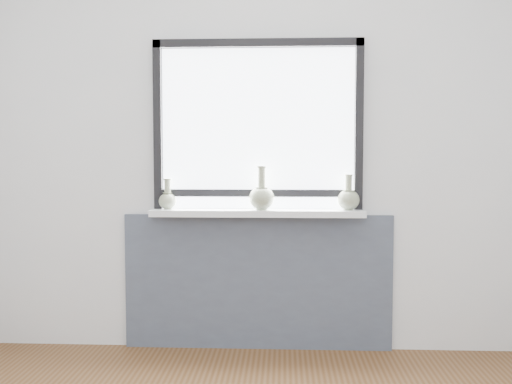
{
  "coord_description": "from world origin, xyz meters",
  "views": [
    {
      "loc": [
        0.16,
        -1.8,
        1.24
      ],
      "look_at": [
        0.0,
        1.55,
        1.02
      ],
      "focal_mm": 40.0,
      "sensor_mm": 36.0,
      "label": 1
    }
  ],
  "objects_px": {
    "vase_a": "(168,199)",
    "vase_c": "(348,198)",
    "vase_b": "(262,196)",
    "windowsill": "(257,213)"
  },
  "relations": [
    {
      "from": "vase_a",
      "to": "vase_c",
      "type": "xyz_separation_m",
      "value": [
        1.12,
        -0.0,
        0.01
      ]
    },
    {
      "from": "vase_c",
      "to": "vase_a",
      "type": "bearing_deg",
      "value": 179.75
    },
    {
      "from": "windowsill",
      "to": "vase_a",
      "type": "bearing_deg",
      "value": 179.65
    },
    {
      "from": "vase_b",
      "to": "vase_c",
      "type": "height_order",
      "value": "vase_b"
    },
    {
      "from": "vase_a",
      "to": "vase_c",
      "type": "relative_size",
      "value": 0.87
    },
    {
      "from": "vase_a",
      "to": "vase_c",
      "type": "bearing_deg",
      "value": -0.25
    },
    {
      "from": "windowsill",
      "to": "vase_a",
      "type": "xyz_separation_m",
      "value": [
        -0.56,
        0.0,
        0.08
      ]
    },
    {
      "from": "vase_a",
      "to": "vase_c",
      "type": "distance_m",
      "value": 1.12
    },
    {
      "from": "windowsill",
      "to": "vase_b",
      "type": "distance_m",
      "value": 0.11
    },
    {
      "from": "vase_b",
      "to": "windowsill",
      "type": "bearing_deg",
      "value": 152.94
    }
  ]
}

